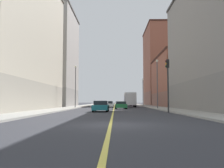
{
  "coord_description": "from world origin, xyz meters",
  "views": [
    {
      "loc": [
        0.26,
        -12.67,
        1.22
      ],
      "look_at": [
        -0.3,
        25.9,
        3.97
      ],
      "focal_mm": 38.88,
      "sensor_mm": 36.0,
      "label": 1
    }
  ],
  "objects_px": {
    "car_teal": "(101,106)",
    "box_truck": "(130,99)",
    "car_blue": "(103,103)",
    "building_right_midblock": "(48,59)",
    "street_lamp_left_near": "(157,79)",
    "traffic_light_left_near": "(168,78)",
    "street_lamp_left_far": "(143,89)",
    "building_right_corner": "(0,37)",
    "building_left_far": "(166,66)",
    "car_yellow": "(102,104)",
    "building_left_mid": "(185,81)",
    "car_green": "(121,105)",
    "street_lamp_right_near": "(75,82)",
    "car_red": "(128,104)"
  },
  "relations": [
    {
      "from": "street_lamp_left_near",
      "to": "street_lamp_left_far",
      "type": "distance_m",
      "value": 19.87
    },
    {
      "from": "box_truck",
      "to": "street_lamp_left_far",
      "type": "bearing_deg",
      "value": 63.38
    },
    {
      "from": "street_lamp_left_far",
      "to": "building_right_corner",
      "type": "bearing_deg",
      "value": -130.51
    },
    {
      "from": "building_left_mid",
      "to": "building_left_far",
      "type": "height_order",
      "value": "building_left_far"
    },
    {
      "from": "building_right_corner",
      "to": "street_lamp_left_far",
      "type": "relative_size",
      "value": 3.84
    },
    {
      "from": "street_lamp_right_near",
      "to": "street_lamp_left_far",
      "type": "bearing_deg",
      "value": 48.34
    },
    {
      "from": "street_lamp_left_far",
      "to": "traffic_light_left_near",
      "type": "bearing_deg",
      "value": -91.81
    },
    {
      "from": "car_yellow",
      "to": "street_lamp_left_near",
      "type": "bearing_deg",
      "value": -67.46
    },
    {
      "from": "car_red",
      "to": "box_truck",
      "type": "distance_m",
      "value": 13.74
    },
    {
      "from": "building_left_far",
      "to": "traffic_light_left_near",
      "type": "relative_size",
      "value": 4.09
    },
    {
      "from": "car_yellow",
      "to": "box_truck",
      "type": "bearing_deg",
      "value": -60.0
    },
    {
      "from": "street_lamp_left_far",
      "to": "car_blue",
      "type": "height_order",
      "value": "street_lamp_left_far"
    },
    {
      "from": "building_left_far",
      "to": "car_teal",
      "type": "distance_m",
      "value": 47.51
    },
    {
      "from": "car_blue",
      "to": "car_teal",
      "type": "bearing_deg",
      "value": -87.31
    },
    {
      "from": "car_teal",
      "to": "box_truck",
      "type": "relative_size",
      "value": 0.59
    },
    {
      "from": "building_right_midblock",
      "to": "car_yellow",
      "type": "distance_m",
      "value": 17.22
    },
    {
      "from": "building_right_midblock",
      "to": "box_truck",
      "type": "relative_size",
      "value": 3.13
    },
    {
      "from": "building_right_midblock",
      "to": "street_lamp_left_near",
      "type": "distance_m",
      "value": 28.82
    },
    {
      "from": "traffic_light_left_near",
      "to": "car_yellow",
      "type": "relative_size",
      "value": 1.25
    },
    {
      "from": "building_right_corner",
      "to": "box_truck",
      "type": "xyz_separation_m",
      "value": [
        18.52,
        18.76,
        -8.31
      ]
    },
    {
      "from": "street_lamp_right_near",
      "to": "car_red",
      "type": "bearing_deg",
      "value": 64.99
    },
    {
      "from": "street_lamp_left_near",
      "to": "car_blue",
      "type": "height_order",
      "value": "street_lamp_left_near"
    },
    {
      "from": "building_right_corner",
      "to": "box_truck",
      "type": "height_order",
      "value": "building_right_corner"
    },
    {
      "from": "building_left_mid",
      "to": "street_lamp_right_near",
      "type": "distance_m",
      "value": 24.26
    },
    {
      "from": "building_left_mid",
      "to": "building_right_corner",
      "type": "relative_size",
      "value": 0.78
    },
    {
      "from": "street_lamp_left_far",
      "to": "building_left_mid",
      "type": "bearing_deg",
      "value": -31.59
    },
    {
      "from": "car_yellow",
      "to": "car_blue",
      "type": "xyz_separation_m",
      "value": [
        -0.36,
        8.75,
        0.04
      ]
    },
    {
      "from": "building_left_far",
      "to": "car_teal",
      "type": "xyz_separation_m",
      "value": [
        -16.71,
        -43.12,
        -10.91
      ]
    },
    {
      "from": "building_right_corner",
      "to": "car_green",
      "type": "bearing_deg",
      "value": 21.08
    },
    {
      "from": "car_red",
      "to": "traffic_light_left_near",
      "type": "bearing_deg",
      "value": -86.55
    },
    {
      "from": "building_left_mid",
      "to": "street_lamp_left_near",
      "type": "bearing_deg",
      "value": -120.06
    },
    {
      "from": "car_red",
      "to": "car_teal",
      "type": "distance_m",
      "value": 36.21
    },
    {
      "from": "car_green",
      "to": "box_truck",
      "type": "xyz_separation_m",
      "value": [
        2.16,
        12.45,
        0.99
      ]
    },
    {
      "from": "building_left_mid",
      "to": "street_lamp_left_far",
      "type": "xyz_separation_m",
      "value": [
        -8.48,
        5.21,
        -1.49
      ]
    },
    {
      "from": "car_teal",
      "to": "car_blue",
      "type": "bearing_deg",
      "value": 92.69
    },
    {
      "from": "street_lamp_left_near",
      "to": "car_green",
      "type": "relative_size",
      "value": 1.84
    },
    {
      "from": "traffic_light_left_near",
      "to": "street_lamp_left_far",
      "type": "distance_m",
      "value": 32.16
    },
    {
      "from": "building_left_mid",
      "to": "car_blue",
      "type": "bearing_deg",
      "value": 136.34
    },
    {
      "from": "car_teal",
      "to": "street_lamp_right_near",
      "type": "bearing_deg",
      "value": 110.94
    },
    {
      "from": "car_yellow",
      "to": "traffic_light_left_near",
      "type": "bearing_deg",
      "value": -76.22
    },
    {
      "from": "traffic_light_left_near",
      "to": "car_teal",
      "type": "xyz_separation_m",
      "value": [
        -7.22,
        2.9,
        -3.05
      ]
    },
    {
      "from": "building_left_mid",
      "to": "building_right_corner",
      "type": "bearing_deg",
      "value": -145.99
    },
    {
      "from": "building_right_midblock",
      "to": "car_green",
      "type": "xyz_separation_m",
      "value": [
        16.36,
        -17.09,
        -10.4
      ]
    },
    {
      "from": "car_red",
      "to": "building_left_mid",
      "type": "bearing_deg",
      "value": -45.06
    },
    {
      "from": "building_left_far",
      "to": "building_right_corner",
      "type": "height_order",
      "value": "building_left_far"
    },
    {
      "from": "street_lamp_left_far",
      "to": "building_right_midblock",
      "type": "bearing_deg",
      "value": -173.74
    },
    {
      "from": "building_left_far",
      "to": "street_lamp_left_near",
      "type": "relative_size",
      "value": 3.04
    },
    {
      "from": "building_left_far",
      "to": "box_truck",
      "type": "height_order",
      "value": "building_left_far"
    },
    {
      "from": "traffic_light_left_near",
      "to": "car_green",
      "type": "distance_m",
      "value": 13.81
    },
    {
      "from": "street_lamp_left_far",
      "to": "box_truck",
      "type": "relative_size",
      "value": 0.91
    }
  ]
}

